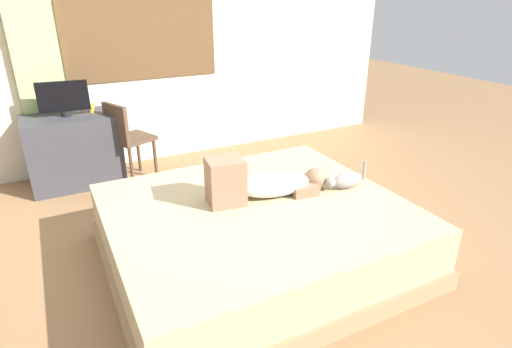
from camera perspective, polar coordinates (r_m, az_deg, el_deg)
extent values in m
plane|color=olive|center=(3.30, -1.46, -11.43)|extent=(16.00, 16.00, 0.00)
cube|color=beige|center=(5.07, -14.57, 17.90)|extent=(6.40, 0.12, 2.90)
cube|color=brown|center=(4.97, -15.54, 20.22)|extent=(1.67, 0.02, 1.38)
cube|color=white|center=(4.97, -15.54, 20.22)|extent=(1.59, 0.02, 1.30)
cube|color=#997A56|center=(3.25, 0.04, -10.49)|extent=(2.13, 1.90, 0.14)
cube|color=tan|center=(3.12, 0.04, -6.93)|extent=(2.07, 1.85, 0.33)
ellipsoid|color=silver|center=(3.17, 2.51, -1.44)|extent=(0.59, 0.33, 0.17)
sphere|color=#8C664C|center=(3.30, 8.02, -0.60)|extent=(0.17, 0.17, 0.17)
cube|color=#8C664C|center=(3.02, -4.18, -0.98)|extent=(0.29, 0.27, 0.34)
cube|color=#8C664C|center=(3.27, 6.09, -1.61)|extent=(0.24, 0.30, 0.08)
ellipsoid|color=gray|center=(3.36, 12.32, -0.84)|extent=(0.27, 0.13, 0.13)
sphere|color=gray|center=(3.27, 10.08, -1.11)|extent=(0.08, 0.08, 0.08)
cylinder|color=gray|center=(3.41, 14.52, 0.55)|extent=(0.02, 0.02, 0.16)
cube|color=#38383D|center=(4.77, -23.43, 3.00)|extent=(0.90, 0.56, 0.74)
cylinder|color=black|center=(4.66, -24.42, 7.50)|extent=(0.10, 0.10, 0.05)
cube|color=black|center=(4.62, -24.78, 9.58)|extent=(0.48, 0.09, 0.30)
cylinder|color=gold|center=(4.70, -21.48, 8.38)|extent=(0.06, 0.06, 0.09)
cylinder|color=#4C3828|center=(4.92, -15.68, 2.84)|extent=(0.04, 0.04, 0.44)
cylinder|color=#4C3828|center=(4.69, -13.54, 2.02)|extent=(0.04, 0.04, 0.44)
cylinder|color=#4C3828|center=(4.77, -18.64, 1.81)|extent=(0.04, 0.04, 0.44)
cylinder|color=#4C3828|center=(4.53, -16.58, 0.91)|extent=(0.04, 0.04, 0.44)
cube|color=#4C3828|center=(4.65, -16.44, 4.67)|extent=(0.50, 0.50, 0.04)
cube|color=#4C3828|center=(4.50, -18.53, 6.62)|extent=(0.18, 0.37, 0.38)
cube|color=#ADCC75|center=(4.84, -27.59, 13.16)|extent=(0.44, 0.06, 2.46)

